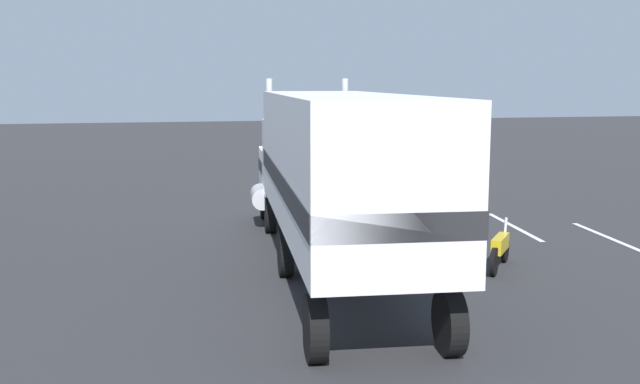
# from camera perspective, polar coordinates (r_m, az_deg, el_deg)

# --- Properties ---
(ground_plane) EXTENTS (120.00, 120.00, 0.00)m
(ground_plane) POSITION_cam_1_polar(r_m,az_deg,el_deg) (23.78, -2.09, -2.13)
(ground_plane) COLOR #2D2D30
(lane_stripe_near) EXTENTS (4.40, 0.48, 0.01)m
(lane_stripe_near) POSITION_cam_1_polar(r_m,az_deg,el_deg) (24.69, 5.91, -1.76)
(lane_stripe_near) COLOR silver
(lane_stripe_near) RESTS_ON ground_plane
(lane_stripe_mid) EXTENTS (4.38, 0.72, 0.01)m
(lane_stripe_mid) POSITION_cam_1_polar(r_m,az_deg,el_deg) (23.36, 14.78, -2.60)
(lane_stripe_mid) COLOR silver
(lane_stripe_mid) RESTS_ON ground_plane
(lane_stripe_far) EXTENTS (4.39, 0.70, 0.01)m
(lane_stripe_far) POSITION_cam_1_polar(r_m,az_deg,el_deg) (22.49, 21.55, -3.34)
(lane_stripe_far) COLOR silver
(lane_stripe_far) RESTS_ON ground_plane
(semi_truck) EXTENTS (14.35, 4.00, 4.50)m
(semi_truck) POSITION_cam_1_polar(r_m,az_deg,el_deg) (16.74, 0.95, 2.09)
(semi_truck) COLOR white
(semi_truck) RESTS_ON ground_plane
(person_bystander) EXTENTS (0.38, 0.48, 1.63)m
(person_bystander) POSITION_cam_1_polar(r_m,az_deg,el_deg) (16.83, 8.67, -3.60)
(person_bystander) COLOR black
(person_bystander) RESTS_ON ground_plane
(motorcycle) EXTENTS (1.74, 1.36, 1.12)m
(motorcycle) POSITION_cam_1_polar(r_m,az_deg,el_deg) (17.99, 13.80, -4.31)
(motorcycle) COLOR black
(motorcycle) RESTS_ON ground_plane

